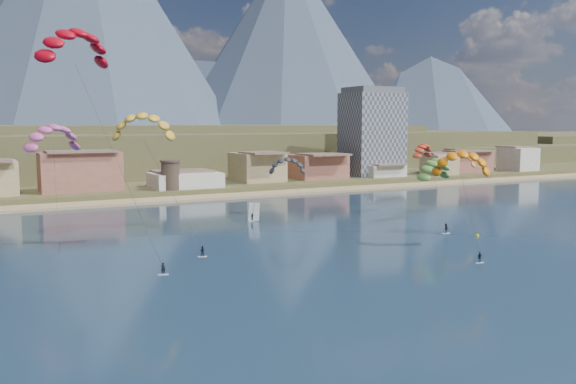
{
  "coord_description": "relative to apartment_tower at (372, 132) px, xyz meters",
  "views": [
    {
      "loc": [
        -44.69,
        -53.32,
        21.02
      ],
      "look_at": [
        0.0,
        32.0,
        10.0
      ],
      "focal_mm": 37.53,
      "sensor_mm": 36.0,
      "label": 1
    }
  ],
  "objects": [
    {
      "name": "ground",
      "position": [
        -85.0,
        -128.0,
        -17.82
      ],
      "size": [
        2400.0,
        2400.0,
        0.0
      ],
      "primitive_type": "plane",
      "color": "black",
      "rests_on": "ground"
    },
    {
      "name": "distant_kite_dark",
      "position": [
        -64.87,
        -57.25,
        -5.97
      ],
      "size": [
        9.52,
        7.42,
        15.18
      ],
      "color": "#262626",
      "rests_on": "ground"
    },
    {
      "name": "distant_kite_red",
      "position": [
        -36.29,
        -70.98,
        -2.64
      ],
      "size": [
        8.16,
        7.1,
        17.86
      ],
      "color": "#262626",
      "rests_on": "ground"
    },
    {
      "name": "foothills",
      "position": [
        -62.61,
        104.47,
        -8.74
      ],
      "size": [
        940.0,
        210.0,
        18.0
      ],
      "color": "brown",
      "rests_on": "ground"
    },
    {
      "name": "kitesurfer_yellow",
      "position": [
        -103.66,
        -78.37,
        3.32
      ],
      "size": [
        12.01,
        18.74,
        25.68
      ],
      "color": "silver",
      "rests_on": "ground"
    },
    {
      "name": "beach",
      "position": [
        -85.0,
        -22.0,
        -17.57
      ],
      "size": [
        2200.0,
        12.0,
        0.9
      ],
      "color": "tan",
      "rests_on": "ground"
    },
    {
      "name": "windsurfer",
      "position": [
        -76.83,
        -64.13,
        -16.56
      ],
      "size": [
        2.31,
        2.54,
        3.97
      ],
      "color": "silver",
      "rests_on": "ground"
    },
    {
      "name": "kitesurfer_red",
      "position": [
        -116.06,
        -89.15,
        14.83
      ],
      "size": [
        16.19,
        17.19,
        36.38
      ],
      "color": "silver",
      "rests_on": "ground"
    },
    {
      "name": "kitesurfer_orange",
      "position": [
        -56.04,
        -104.47,
        -2.88
      ],
      "size": [
        12.75,
        16.26,
        19.54
      ],
      "color": "silver",
      "rests_on": "ground"
    },
    {
      "name": "watchtower",
      "position": [
        -80.0,
        -14.0,
        -11.45
      ],
      "size": [
        5.82,
        5.82,
        8.6
      ],
      "color": "#47382D",
      "rests_on": "ground"
    },
    {
      "name": "buoy",
      "position": [
        -46.93,
        -99.68,
        -17.7
      ],
      "size": [
        0.68,
        0.68,
        0.68
      ],
      "color": "yellow",
      "rests_on": "ground"
    },
    {
      "name": "kitesurfer_green",
      "position": [
        -42.21,
        -82.07,
        -5.95
      ],
      "size": [
        14.48,
        16.86,
        17.86
      ],
      "color": "silver",
      "rests_on": "ground"
    },
    {
      "name": "distant_kite_pink",
      "position": [
        -117.63,
        -72.85,
        1.52
      ],
      "size": [
        11.06,
        8.63,
        22.46
      ],
      "color": "#262626",
      "rests_on": "ground"
    },
    {
      "name": "apartment_tower",
      "position": [
        0.0,
        0.0,
        0.0
      ],
      "size": [
        20.0,
        16.0,
        32.0
      ],
      "color": "gray",
      "rests_on": "ground"
    },
    {
      "name": "distant_kite_orange",
      "position": [
        -26.59,
        -72.46,
        -4.78
      ],
      "size": [
        8.83,
        8.45,
        16.22
      ],
      "color": "#262626",
      "rests_on": "ground"
    },
    {
      "name": "land",
      "position": [
        -85.0,
        432.0,
        -17.82
      ],
      "size": [
        2200.0,
        900.0,
        4.0
      ],
      "color": "brown",
      "rests_on": "ground"
    }
  ]
}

